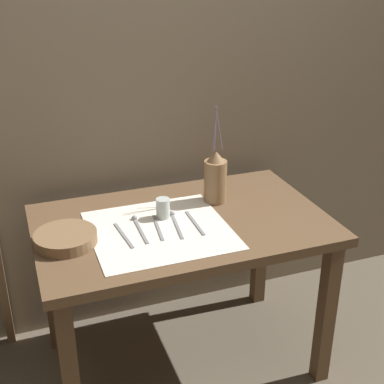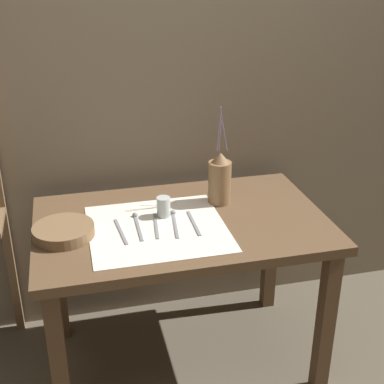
% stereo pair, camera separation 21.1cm
% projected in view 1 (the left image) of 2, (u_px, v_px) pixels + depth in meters
% --- Properties ---
extents(ground_plane, '(12.00, 12.00, 0.00)m').
position_uv_depth(ground_plane, '(183.00, 359.00, 2.45)').
color(ground_plane, brown).
extents(stone_wall_back, '(7.00, 0.06, 2.40)m').
position_uv_depth(stone_wall_back, '(146.00, 77.00, 2.36)').
color(stone_wall_back, '#7A6B56').
rests_on(stone_wall_back, ground_plane).
extents(wooden_table, '(1.17, 0.73, 0.72)m').
position_uv_depth(wooden_table, '(182.00, 242.00, 2.19)').
color(wooden_table, brown).
rests_on(wooden_table, ground_plane).
extents(linen_cloth, '(0.53, 0.50, 0.00)m').
position_uv_depth(linen_cloth, '(160.00, 230.00, 2.08)').
color(linen_cloth, silver).
rests_on(linen_cloth, wooden_table).
extents(pitcher_with_flowers, '(0.10, 0.10, 0.43)m').
position_uv_depth(pitcher_with_flowers, '(215.00, 178.00, 2.27)').
color(pitcher_with_flowers, olive).
rests_on(pitcher_with_flowers, wooden_table).
extents(wooden_bowl, '(0.23, 0.23, 0.04)m').
position_uv_depth(wooden_bowl, '(66.00, 238.00, 1.98)').
color(wooden_bowl, brown).
rests_on(wooden_bowl, wooden_table).
extents(glass_tumbler_near, '(0.06, 0.06, 0.08)m').
position_uv_depth(glass_tumbler_near, '(163.00, 208.00, 2.15)').
color(glass_tumbler_near, '#B7C1BC').
rests_on(glass_tumbler_near, wooden_table).
extents(knife_center, '(0.03, 0.21, 0.00)m').
position_uv_depth(knife_center, '(124.00, 235.00, 2.03)').
color(knife_center, gray).
rests_on(knife_center, wooden_table).
extents(spoon_outer, '(0.02, 0.22, 0.02)m').
position_uv_depth(spoon_outer, '(137.00, 223.00, 2.12)').
color(spoon_outer, gray).
rests_on(spoon_outer, wooden_table).
extents(fork_outer, '(0.04, 0.21, 0.00)m').
position_uv_depth(fork_outer, '(158.00, 228.00, 2.09)').
color(fork_outer, gray).
rests_on(fork_outer, wooden_table).
extents(spoon_inner, '(0.04, 0.22, 0.02)m').
position_uv_depth(spoon_inner, '(174.00, 219.00, 2.15)').
color(spoon_inner, gray).
rests_on(spoon_inner, wooden_table).
extents(fork_inner, '(0.01, 0.21, 0.00)m').
position_uv_depth(fork_inner, '(195.00, 223.00, 2.12)').
color(fork_inner, gray).
rests_on(fork_inner, wooden_table).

